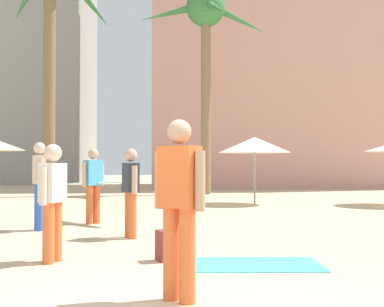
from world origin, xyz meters
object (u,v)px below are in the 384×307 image
object	(u,v)px
backpack	(165,246)
person_near_left	(94,183)
cafe_umbrella_1	(255,145)
person_mid_right	(131,189)
person_mid_left	(179,201)
person_far_right	(39,182)
beach_towel	(245,264)
person_mid_center	(53,198)
palm_tree_far_left	(206,27)

from	to	relation	value
backpack	person_near_left	bearing A→B (deg)	90.27
cafe_umbrella_1	person_mid_right	size ratio (longest dim) A/B	1.49
cafe_umbrella_1	person_mid_left	distance (m)	12.56
person_near_left	person_far_right	size ratio (longest dim) A/B	1.25
cafe_umbrella_1	person_mid_left	bearing A→B (deg)	-104.27
beach_towel	person_mid_center	xyz separation A→B (m)	(-2.59, 0.35, 0.87)
beach_towel	person_far_right	distance (m)	5.32
person_mid_left	backpack	bearing A→B (deg)	-136.40
person_mid_right	backpack	bearing A→B (deg)	-94.06
person_mid_left	person_mid_center	bearing A→B (deg)	-101.56
person_mid_right	person_mid_left	bearing A→B (deg)	-99.66
beach_towel	person_mid_right	distance (m)	3.21
palm_tree_far_left	person_mid_left	world-z (taller)	palm_tree_far_left
person_far_right	backpack	bearing A→B (deg)	104.39
palm_tree_far_left	backpack	world-z (taller)	palm_tree_far_left
palm_tree_far_left	backpack	xyz separation A→B (m)	(-2.12, -15.88, -7.34)
palm_tree_far_left	beach_towel	distance (m)	17.92
cafe_umbrella_1	person_near_left	size ratio (longest dim) A/B	1.09
palm_tree_far_left	beach_towel	bearing A→B (deg)	-93.75
person_mid_left	person_far_right	world-z (taller)	person_far_right
cafe_umbrella_1	person_mid_center	distance (m)	11.12
person_far_right	cafe_umbrella_1	bearing A→B (deg)	-151.99
backpack	beach_towel	bearing A→B (deg)	-36.06
beach_towel	person_mid_center	world-z (taller)	person_mid_center
person_mid_left	person_far_right	distance (m)	6.19
person_near_left	person_mid_right	distance (m)	2.61
beach_towel	person_mid_center	size ratio (longest dim) A/B	1.24
beach_towel	person_near_left	distance (m)	5.74
backpack	person_far_right	bearing A→B (deg)	107.55
cafe_umbrella_1	palm_tree_far_left	bearing A→B (deg)	100.30
person_mid_right	palm_tree_far_left	bearing A→B (deg)	60.29
person_near_left	person_far_right	xyz separation A→B (m)	(-0.95, -1.20, 0.06)
person_near_left	person_far_right	distance (m)	1.53
backpack	person_mid_center	size ratio (longest dim) A/B	0.26
beach_towel	person_near_left	bearing A→B (deg)	117.13
palm_tree_far_left	backpack	size ratio (longest dim) A/B	22.15
palm_tree_far_left	person_near_left	world-z (taller)	palm_tree_far_left
person_near_left	person_mid_center	xyz separation A→B (m)	(0.00, -4.69, -0.04)
palm_tree_far_left	person_mid_left	xyz separation A→B (m)	(-2.02, -18.00, -6.57)
person_mid_left	palm_tree_far_left	bearing A→B (deg)	-145.44
palm_tree_far_left	cafe_umbrella_1	world-z (taller)	palm_tree_far_left
backpack	person_mid_left	distance (m)	2.26
backpack	person_mid_left	size ratio (longest dim) A/B	0.24
beach_towel	backpack	distance (m)	1.13
backpack	person_mid_center	bearing A→B (deg)	162.09
person_mid_center	person_mid_right	world-z (taller)	person_mid_right
person_mid_center	person_mid_right	size ratio (longest dim) A/B	0.99
beach_towel	backpack	xyz separation A→B (m)	(-1.05, 0.35, 0.19)
cafe_umbrella_1	person_mid_right	xyz separation A→B (m)	(-3.77, -7.74, -1.10)
beach_towel	person_mid_left	xyz separation A→B (m)	(-0.96, -1.77, 0.97)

